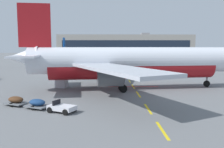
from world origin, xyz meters
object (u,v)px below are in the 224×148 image
at_px(uld_cargo_container, 62,82).
at_px(baggage_train, 38,104).
at_px(airliner_foreground, 129,62).
at_px(airliner_mid_left, 58,52).

bearing_deg(uld_cargo_container, baggage_train, -90.25).
relative_size(airliner_foreground, baggage_train, 4.19).
bearing_deg(airliner_mid_left, airliner_foreground, -72.27).
relative_size(baggage_train, uld_cargo_container, 4.44).
bearing_deg(uld_cargo_container, airliner_foreground, -7.17).
xyz_separation_m(baggage_train, uld_cargo_container, (0.06, 12.70, 0.28)).
height_order(airliner_mid_left, uld_cargo_container, airliner_mid_left).
distance_m(airliner_foreground, uld_cargo_container, 10.87).
xyz_separation_m(airliner_foreground, airliner_mid_left, (-28.14, 88.05, -0.25)).
height_order(airliner_foreground, uld_cargo_container, airliner_foreground).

